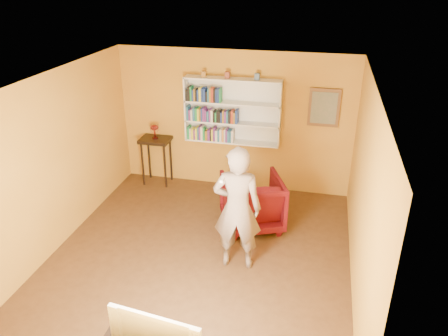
{
  "coord_description": "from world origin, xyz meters",
  "views": [
    {
      "loc": [
        1.6,
        -5.26,
        4.08
      ],
      "look_at": [
        0.21,
        0.75,
        1.19
      ],
      "focal_mm": 35.0,
      "sensor_mm": 36.0,
      "label": 1
    }
  ],
  "objects_px": {
    "console_table": "(156,146)",
    "ruby_lustre": "(155,129)",
    "person": "(237,209)",
    "bookshelf": "(233,111)",
    "television": "(160,331)",
    "armchair": "(252,202)"
  },
  "relations": [
    {
      "from": "console_table",
      "to": "ruby_lustre",
      "type": "relative_size",
      "value": 3.46
    },
    {
      "from": "console_table",
      "to": "person",
      "type": "relative_size",
      "value": 0.51
    },
    {
      "from": "ruby_lustre",
      "to": "television",
      "type": "distance_m",
      "value": 4.85
    },
    {
      "from": "console_table",
      "to": "armchair",
      "type": "distance_m",
      "value": 2.47
    },
    {
      "from": "bookshelf",
      "to": "ruby_lustre",
      "type": "distance_m",
      "value": 1.6
    },
    {
      "from": "bookshelf",
      "to": "television",
      "type": "relative_size",
      "value": 1.83
    },
    {
      "from": "console_table",
      "to": "television",
      "type": "relative_size",
      "value": 0.98
    },
    {
      "from": "bookshelf",
      "to": "armchair",
      "type": "height_order",
      "value": "bookshelf"
    },
    {
      "from": "bookshelf",
      "to": "television",
      "type": "distance_m",
      "value": 4.74
    },
    {
      "from": "bookshelf",
      "to": "ruby_lustre",
      "type": "xyz_separation_m",
      "value": [
        -1.53,
        -0.16,
        -0.43
      ]
    },
    {
      "from": "television",
      "to": "ruby_lustre",
      "type": "bearing_deg",
      "value": 118.6
    },
    {
      "from": "ruby_lustre",
      "to": "television",
      "type": "xyz_separation_m",
      "value": [
        1.78,
        -4.5,
        -0.4
      ]
    },
    {
      "from": "console_table",
      "to": "ruby_lustre",
      "type": "height_order",
      "value": "ruby_lustre"
    },
    {
      "from": "console_table",
      "to": "ruby_lustre",
      "type": "xyz_separation_m",
      "value": [
        0.0,
        0.0,
        0.37
      ]
    },
    {
      "from": "armchair",
      "to": "person",
      "type": "relative_size",
      "value": 0.52
    },
    {
      "from": "console_table",
      "to": "person",
      "type": "xyz_separation_m",
      "value": [
        2.11,
        -2.28,
        0.15
      ]
    },
    {
      "from": "armchair",
      "to": "person",
      "type": "xyz_separation_m",
      "value": [
        -0.04,
        -1.11,
        0.5
      ]
    },
    {
      "from": "person",
      "to": "television",
      "type": "relative_size",
      "value": 1.93
    },
    {
      "from": "armchair",
      "to": "ruby_lustre",
      "type": "bearing_deg",
      "value": -50.69
    },
    {
      "from": "console_table",
      "to": "bookshelf",
      "type": "bearing_deg",
      "value": 5.96
    },
    {
      "from": "console_table",
      "to": "television",
      "type": "height_order",
      "value": "television"
    },
    {
      "from": "television",
      "to": "armchair",
      "type": "bearing_deg",
      "value": 90.69
    }
  ]
}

